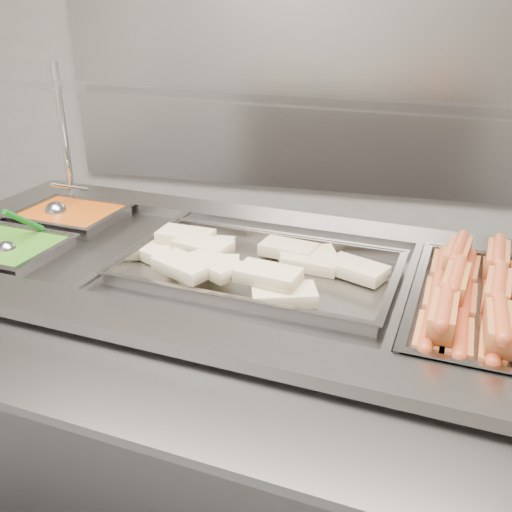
% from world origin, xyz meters
% --- Properties ---
extents(back_panel, '(3.00, 0.04, 1.20)m').
position_xyz_m(back_panel, '(0.00, 2.45, 1.20)').
color(back_panel, '#9B9791').
rests_on(back_panel, ground).
extents(steam_counter, '(2.15, 1.14, 0.99)m').
position_xyz_m(steam_counter, '(0.12, 0.52, 0.49)').
color(steam_counter, slate).
rests_on(steam_counter, ground).
extents(tray_rail, '(1.99, 0.62, 0.06)m').
position_xyz_m(tray_rail, '(0.06, -0.04, 0.93)').
color(tray_rail, gray).
rests_on(tray_rail, steam_counter).
extents(sneeze_guard, '(1.83, 0.52, 0.48)m').
position_xyz_m(sneeze_guard, '(0.15, 0.76, 1.38)').
color(sneeze_guard, silver).
rests_on(sneeze_guard, steam_counter).
extents(pan_hotdogs, '(0.44, 0.64, 0.11)m').
position_xyz_m(pan_hotdogs, '(0.80, 0.44, 0.94)').
color(pan_hotdogs, gray).
rests_on(pan_hotdogs, steam_counter).
extents(pan_wraps, '(0.79, 0.52, 0.08)m').
position_xyz_m(pan_wraps, '(0.19, 0.51, 0.95)').
color(pan_wraps, gray).
rests_on(pan_wraps, steam_counter).
extents(pan_beans, '(0.36, 0.30, 0.11)m').
position_xyz_m(pan_beans, '(-0.56, 0.76, 0.94)').
color(pan_beans, gray).
rests_on(pan_beans, steam_counter).
extents(pan_peas, '(0.36, 0.30, 0.11)m').
position_xyz_m(pan_peas, '(-0.60, 0.44, 0.94)').
color(pan_peas, gray).
rests_on(pan_peas, steam_counter).
extents(hotdogs_in_buns, '(0.39, 0.59, 0.13)m').
position_xyz_m(hotdogs_in_buns, '(0.80, 0.43, 0.99)').
color(hotdogs_in_buns, brown).
rests_on(hotdogs_in_buns, pan_hotdogs).
extents(tortilla_wraps, '(0.75, 0.42, 0.08)m').
position_xyz_m(tortilla_wraps, '(0.13, 0.52, 0.99)').
color(tortilla_wraps, '#C6B085').
rests_on(tortilla_wraps, pan_wraps).
extents(ladle, '(0.08, 0.22, 0.15)m').
position_xyz_m(ladle, '(-0.60, 0.74, 0.99)').
color(ladle, '#B3B4B9').
rests_on(ladle, pan_beans).
extents(serving_spoon, '(0.06, 0.19, 0.16)m').
position_xyz_m(serving_spoon, '(-0.56, 0.43, 0.99)').
color(serving_spoon, '#B3B4B9').
rests_on(serving_spoon, pan_peas).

